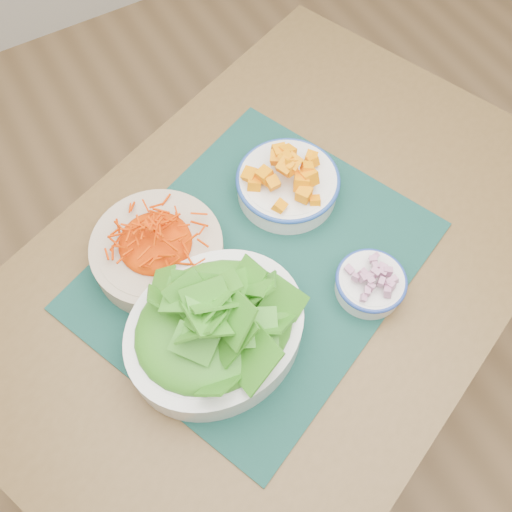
{
  "coord_description": "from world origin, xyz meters",
  "views": [
    {
      "loc": [
        -0.35,
        -0.1,
        1.63
      ],
      "look_at": [
        -0.12,
        0.29,
        0.78
      ],
      "focal_mm": 40.0,
      "sensor_mm": 36.0,
      "label": 1
    }
  ],
  "objects_px": {
    "table": "(279,283)",
    "squash_bowl": "(288,180)",
    "placemat": "(256,265)",
    "onion_bowl": "(371,282)",
    "carrot_bowl": "(157,247)",
    "lettuce_bowl": "(214,324)"
  },
  "relations": [
    {
      "from": "placemat",
      "to": "onion_bowl",
      "type": "relative_size",
      "value": 4.04
    },
    {
      "from": "carrot_bowl",
      "to": "lettuce_bowl",
      "type": "distance_m",
      "value": 0.18
    },
    {
      "from": "placemat",
      "to": "onion_bowl",
      "type": "xyz_separation_m",
      "value": [
        0.14,
        -0.14,
        0.03
      ]
    },
    {
      "from": "table",
      "to": "lettuce_bowl",
      "type": "height_order",
      "value": "lettuce_bowl"
    },
    {
      "from": "lettuce_bowl",
      "to": "squash_bowl",
      "type": "bearing_deg",
      "value": 28.42
    },
    {
      "from": "onion_bowl",
      "to": "squash_bowl",
      "type": "bearing_deg",
      "value": 93.61
    },
    {
      "from": "carrot_bowl",
      "to": "lettuce_bowl",
      "type": "xyz_separation_m",
      "value": [
        0.02,
        -0.18,
        0.02
      ]
    },
    {
      "from": "carrot_bowl",
      "to": "lettuce_bowl",
      "type": "relative_size",
      "value": 0.71
    },
    {
      "from": "placemat",
      "to": "onion_bowl",
      "type": "bearing_deg",
      "value": -66.74
    },
    {
      "from": "squash_bowl",
      "to": "lettuce_bowl",
      "type": "bearing_deg",
      "value": -142.75
    },
    {
      "from": "table",
      "to": "carrot_bowl",
      "type": "distance_m",
      "value": 0.26
    },
    {
      "from": "lettuce_bowl",
      "to": "onion_bowl",
      "type": "height_order",
      "value": "lettuce_bowl"
    },
    {
      "from": "placemat",
      "to": "squash_bowl",
      "type": "height_order",
      "value": "squash_bowl"
    },
    {
      "from": "table",
      "to": "carrot_bowl",
      "type": "height_order",
      "value": "carrot_bowl"
    },
    {
      "from": "carrot_bowl",
      "to": "onion_bowl",
      "type": "relative_size",
      "value": 1.67
    },
    {
      "from": "table",
      "to": "carrot_bowl",
      "type": "bearing_deg",
      "value": 130.43
    },
    {
      "from": "placemat",
      "to": "lettuce_bowl",
      "type": "bearing_deg",
      "value": -167.23
    },
    {
      "from": "table",
      "to": "squash_bowl",
      "type": "bearing_deg",
      "value": 32.83
    },
    {
      "from": "placemat",
      "to": "carrot_bowl",
      "type": "height_order",
      "value": "carrot_bowl"
    },
    {
      "from": "squash_bowl",
      "to": "onion_bowl",
      "type": "relative_size",
      "value": 1.65
    },
    {
      "from": "placemat",
      "to": "squash_bowl",
      "type": "distance_m",
      "value": 0.17
    },
    {
      "from": "onion_bowl",
      "to": "table",
      "type": "bearing_deg",
      "value": 125.5
    }
  ]
}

